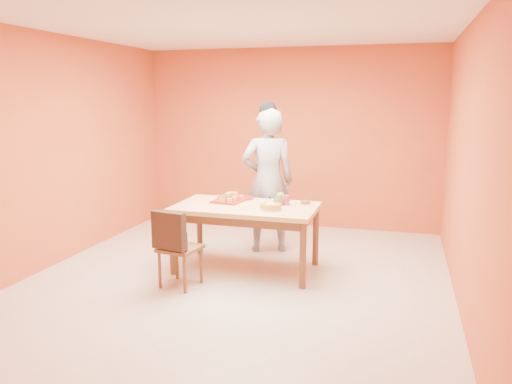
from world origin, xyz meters
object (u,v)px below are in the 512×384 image
(egg_ornament, at_px, (280,198))
(magenta_glass, at_px, (286,200))
(sponge_cake, at_px, (271,206))
(person, at_px, (268,181))
(pastry_platter, at_px, (228,201))
(dining_chair, at_px, (179,247))
(red_dinner_plate, at_px, (242,198))
(checker_tin, at_px, (305,202))
(dining_table, at_px, (246,214))

(egg_ornament, bearing_deg, magenta_glass, 38.87)
(sponge_cake, xyz_separation_m, magenta_glass, (0.11, 0.30, 0.02))
(person, relative_size, pastry_platter, 5.54)
(magenta_glass, bearing_deg, dining_chair, -137.36)
(sponge_cake, bearing_deg, red_dinner_plate, 135.07)
(checker_tin, bearing_deg, pastry_platter, -170.56)
(dining_table, bearing_deg, person, 86.48)
(dining_chair, bearing_deg, pastry_platter, 82.86)
(dining_chair, xyz_separation_m, egg_ornament, (0.88, 0.85, 0.40))
(dining_table, height_order, pastry_platter, pastry_platter)
(dining_chair, distance_m, person, 1.65)
(dining_table, bearing_deg, dining_chair, -125.96)
(red_dinner_plate, distance_m, magenta_glass, 0.62)
(dining_table, height_order, dining_chair, dining_chair)
(sponge_cake, height_order, magenta_glass, magenta_glass)
(magenta_glass, bearing_deg, pastry_platter, -177.34)
(checker_tin, bearing_deg, dining_table, -155.93)
(red_dinner_plate, height_order, magenta_glass, magenta_glass)
(magenta_glass, height_order, checker_tin, magenta_glass)
(dining_table, relative_size, sponge_cake, 6.73)
(red_dinner_plate, xyz_separation_m, checker_tin, (0.79, -0.07, 0.01))
(red_dinner_plate, bearing_deg, sponge_cake, -44.93)
(person, distance_m, sponge_cake, 0.96)
(person, relative_size, checker_tin, 16.45)
(dining_table, distance_m, egg_ornament, 0.43)
(red_dinner_plate, bearing_deg, magenta_glass, -17.27)
(red_dinner_plate, distance_m, sponge_cake, 0.69)
(egg_ornament, height_order, magenta_glass, egg_ornament)
(dining_table, xyz_separation_m, checker_tin, (0.63, 0.28, 0.11))
(sponge_cake, distance_m, checker_tin, 0.52)
(person, distance_m, magenta_glass, 0.73)
(sponge_cake, relative_size, magenta_glass, 2.17)
(egg_ornament, bearing_deg, checker_tin, 50.13)
(magenta_glass, distance_m, checker_tin, 0.23)
(checker_tin, bearing_deg, egg_ornament, -152.80)
(dining_chair, xyz_separation_m, pastry_platter, (0.25, 0.83, 0.33))
(sponge_cake, bearing_deg, dining_table, 156.98)
(sponge_cake, distance_m, egg_ornament, 0.29)
(sponge_cake, distance_m, magenta_glass, 0.32)
(dining_chair, xyz_separation_m, sponge_cake, (0.84, 0.56, 0.36))
(dining_chair, relative_size, red_dinner_plate, 2.99)
(pastry_platter, height_order, magenta_glass, magenta_glass)
(dining_chair, distance_m, red_dinner_plate, 1.15)
(person, relative_size, sponge_cake, 7.71)
(sponge_cake, xyz_separation_m, egg_ornament, (0.04, 0.29, 0.03))
(dining_chair, distance_m, sponge_cake, 1.07)
(dining_table, relative_size, person, 0.87)
(pastry_platter, bearing_deg, dining_table, -27.16)
(person, relative_size, magenta_glass, 16.71)
(dining_table, distance_m, magenta_glass, 0.49)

